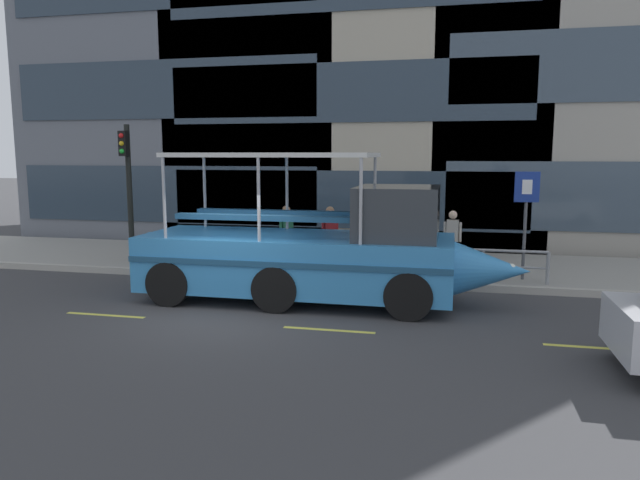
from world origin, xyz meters
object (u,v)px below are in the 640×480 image
at_px(parking_sign, 526,207).
at_px(pedestrian_mid_right, 286,229).
at_px(pedestrian_near_bow, 452,235).
at_px(traffic_light_pole, 128,179).
at_px(pedestrian_mid_left, 330,231).
at_px(duck_tour_boat, 319,253).

xyz_separation_m(parking_sign, pedestrian_mid_right, (-6.50, 0.85, -0.84)).
bearing_deg(pedestrian_near_bow, traffic_light_pole, -176.40).
relative_size(traffic_light_pole, pedestrian_mid_right, 2.38).
height_order(pedestrian_mid_left, pedestrian_mid_right, pedestrian_mid_left).
relative_size(traffic_light_pole, pedestrian_mid_left, 2.33).
distance_m(traffic_light_pole, pedestrian_mid_left, 6.13).
distance_m(pedestrian_mid_left, pedestrian_mid_right, 1.40).
xyz_separation_m(traffic_light_pole, duck_tour_boat, (6.36, -2.74, -1.50)).
relative_size(duck_tour_boat, pedestrian_mid_right, 5.21).
distance_m(duck_tour_boat, pedestrian_mid_right, 3.92).
distance_m(traffic_light_pole, duck_tour_boat, 7.08).
distance_m(pedestrian_near_bow, pedestrian_mid_left, 3.36).
bearing_deg(duck_tour_boat, pedestrian_near_bow, 48.39).
bearing_deg(pedestrian_near_bow, pedestrian_mid_right, 177.94).
xyz_separation_m(duck_tour_boat, pedestrian_mid_right, (-1.77, 3.50, 0.08)).
xyz_separation_m(parking_sign, pedestrian_mid_left, (-5.14, 0.52, -0.82)).
bearing_deg(pedestrian_mid_right, pedestrian_near_bow, -2.06).
relative_size(pedestrian_near_bow, pedestrian_mid_left, 0.96).
height_order(duck_tour_boat, pedestrian_mid_left, duck_tour_boat).
height_order(parking_sign, pedestrian_mid_right, parking_sign).
bearing_deg(duck_tour_boat, traffic_light_pole, 156.68).
bearing_deg(parking_sign, pedestrian_near_bow, 159.04).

